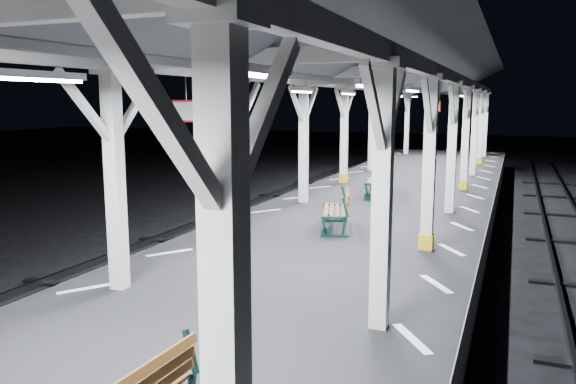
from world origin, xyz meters
The scene contains 8 objects.
ground centered at (0.00, 0.00, 0.00)m, with size 120.00×120.00×0.00m, color black.
platform centered at (0.00, 0.00, 0.50)m, with size 6.00×50.00×1.00m, color black.
hazard_stripes_left centered at (-2.45, 0.00, 1.00)m, with size 1.00×48.00×0.01m, color silver.
hazard_stripes_right centered at (2.45, 0.00, 1.00)m, with size 1.00×48.00×0.01m, color silver.
track_left centered at (-5.00, 0.00, 0.08)m, with size 2.20×60.00×0.16m.
canopy centered at (0.00, -0.02, 4.56)m, with size 5.40×49.00×4.65m.
bench_mid centered at (-0.07, 3.10, 1.46)m, with size 1.03×1.71×0.87m.
bench_far centered at (-0.18, 7.85, 1.53)m, with size 0.96×1.92×1.00m.
Camera 1 is at (3.45, -8.66, 3.81)m, focal length 35.00 mm.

